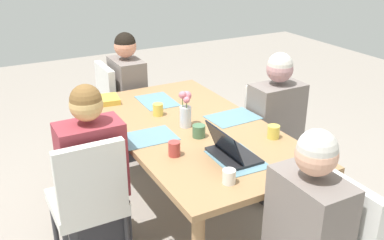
{
  "coord_description": "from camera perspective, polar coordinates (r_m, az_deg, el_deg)",
  "views": [
    {
      "loc": [
        2.46,
        -1.32,
        2.01
      ],
      "look_at": [
        0.0,
        0.0,
        0.81
      ],
      "focal_mm": 41.14,
      "sensor_mm": 36.0,
      "label": 1
    }
  ],
  "objects": [
    {
      "name": "book_red_cover",
      "position": [
        3.55,
        -10.64,
        2.64
      ],
      "size": [
        0.22,
        0.17,
        0.04
      ],
      "primitive_type": "cube",
      "rotation": [
        0.0,
        0.0,
        -0.14
      ],
      "color": "gold",
      "rests_on": "dining_table"
    },
    {
      "name": "coffee_mug_near_right",
      "position": [
        2.65,
        -2.31,
        -3.75
      ],
      "size": [
        0.07,
        0.07,
        0.09
      ],
      "primitive_type": "cylinder",
      "color": "#AD3D38",
      "rests_on": "dining_table"
    },
    {
      "name": "phone_black",
      "position": [
        2.74,
        14.45,
        -4.59
      ],
      "size": [
        0.16,
        0.16,
        0.01
      ],
      "primitive_type": "cube",
      "rotation": [
        0.0,
        0.0,
        2.35
      ],
      "color": "black",
      "rests_on": "dining_table"
    },
    {
      "name": "placemat_head_left_left_near",
      "position": [
        3.53,
        -4.56,
        2.48
      ],
      "size": [
        0.37,
        0.27,
        0.0
      ],
      "primitive_type": "cube",
      "rotation": [
        0.0,
        0.0,
        -0.03
      ],
      "color": "slate",
      "rests_on": "dining_table"
    },
    {
      "name": "chair_far_right_near",
      "position": [
        3.63,
        10.64,
        -1.74
      ],
      "size": [
        0.44,
        0.44,
        0.9
      ],
      "color": "silver",
      "rests_on": "ground_plane"
    },
    {
      "name": "coffee_mug_near_left",
      "position": [
        3.24,
        -4.43,
        1.36
      ],
      "size": [
        0.08,
        0.08,
        0.09
      ],
      "primitive_type": "cylinder",
      "color": "#DBC64C",
      "rests_on": "dining_table"
    },
    {
      "name": "person_far_right_near",
      "position": [
        3.53,
        10.65,
        -1.99
      ],
      "size": [
        0.36,
        0.4,
        1.19
      ],
      "color": "#2D2D33",
      "rests_on": "ground_plane"
    },
    {
      "name": "person_head_left_left_near",
      "position": [
        4.16,
        -8.21,
        2.15
      ],
      "size": [
        0.4,
        0.36,
        1.19
      ],
      "color": "#2D2D33",
      "rests_on": "ground_plane"
    },
    {
      "name": "dining_table",
      "position": [
        3.09,
        -0.0,
        -2.23
      ],
      "size": [
        1.86,
        1.0,
        0.76
      ],
      "color": "#9E754C",
      "rests_on": "ground_plane"
    },
    {
      "name": "person_near_left_far",
      "position": [
        2.9,
        -12.55,
        -8.12
      ],
      "size": [
        0.36,
        0.4,
        1.19
      ],
      "color": "#2D2D33",
      "rests_on": "ground_plane"
    },
    {
      "name": "placemat_far_right_near",
      "position": [
        3.22,
        5.34,
        0.34
      ],
      "size": [
        0.28,
        0.37,
        0.0
      ],
      "primitive_type": "cube",
      "rotation": [
        0.0,
        0.0,
        -1.53
      ],
      "color": "slate",
      "rests_on": "dining_table"
    },
    {
      "name": "chair_head_left_left_near",
      "position": [
        4.2,
        -9.43,
        1.88
      ],
      "size": [
        0.44,
        0.44,
        0.9
      ],
      "color": "silver",
      "rests_on": "ground_plane"
    },
    {
      "name": "placemat_head_right_left_mid",
      "position": [
        2.64,
        5.87,
        -5.06
      ],
      "size": [
        0.37,
        0.27,
        0.0
      ],
      "primitive_type": "cube",
      "rotation": [
        0.0,
        0.0,
        3.11
      ],
      "color": "slate",
      "rests_on": "dining_table"
    },
    {
      "name": "ground_plane",
      "position": [
        3.44,
        -0.0,
        -12.49
      ],
      "size": [
        10.0,
        10.0,
        0.0
      ],
      "primitive_type": "plane",
      "color": "gray"
    },
    {
      "name": "coffee_mug_far_left",
      "position": [
        2.92,
        10.52,
        -1.52
      ],
      "size": [
        0.08,
        0.08,
        0.09
      ],
      "primitive_type": "cylinder",
      "color": "#DBC64C",
      "rests_on": "dining_table"
    },
    {
      "name": "chair_near_left_far",
      "position": [
        2.84,
        -13.24,
        -9.57
      ],
      "size": [
        0.44,
        0.44,
        0.9
      ],
      "color": "silver",
      "rests_on": "ground_plane"
    },
    {
      "name": "coffee_mug_centre_left",
      "position": [
        2.38,
        4.82,
        -7.32
      ],
      "size": [
        0.07,
        0.07,
        0.08
      ],
      "primitive_type": "cylinder",
      "color": "white",
      "rests_on": "dining_table"
    },
    {
      "name": "placemat_near_left_far",
      "position": [
        2.91,
        -5.74,
        -2.24
      ],
      "size": [
        0.27,
        0.37,
        0.0
      ],
      "primitive_type": "cube",
      "rotation": [
        0.0,
        0.0,
        1.55
      ],
      "color": "slate",
      "rests_on": "dining_table"
    },
    {
      "name": "coffee_mug_centre_right",
      "position": [
        2.89,
        0.89,
        -1.45
      ],
      "size": [
        0.09,
        0.09,
        0.08
      ],
      "primitive_type": "cylinder",
      "color": "#47704C",
      "rests_on": "dining_table"
    },
    {
      "name": "laptop_head_right_left_mid",
      "position": [
        2.64,
        5.05,
        -4.07
      ],
      "size": [
        0.32,
        0.22,
        0.2
      ],
      "color": "black",
      "rests_on": "dining_table"
    },
    {
      "name": "flower_vase",
      "position": [
        3.01,
        -0.85,
        1.4
      ],
      "size": [
        0.1,
        0.1,
        0.26
      ],
      "color": "silver",
      "rests_on": "dining_table"
    }
  ]
}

